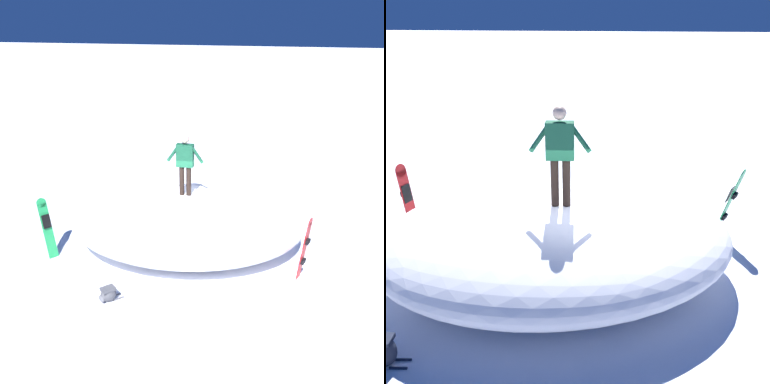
# 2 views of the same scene
# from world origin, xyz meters

# --- Properties ---
(ground) EXTENTS (240.00, 240.00, 0.00)m
(ground) POSITION_xyz_m (0.00, 0.00, 0.00)
(ground) COLOR white
(snow_mound) EXTENTS (6.38, 7.55, 1.46)m
(snow_mound) POSITION_xyz_m (-0.18, -0.52, 0.73)
(snow_mound) COLOR white
(snow_mound) RESTS_ON ground
(snowboarder_standing) EXTENTS (0.27, 1.05, 1.74)m
(snowboarder_standing) POSITION_xyz_m (-0.01, -0.37, 2.47)
(snowboarder_standing) COLOR black
(snowboarder_standing) RESTS_ON snow_mound
(snowboard_primary_upright) EXTENTS (0.32, 0.26, 1.71)m
(snowboard_primary_upright) POSITION_xyz_m (-1.00, -3.85, 0.89)
(snowboard_primary_upright) COLOR red
(snowboard_primary_upright) RESTS_ON ground
(snowboard_secondary_upright) EXTENTS (0.47, 0.54, 1.63)m
(snowboard_secondary_upright) POSITION_xyz_m (-2.02, 2.92, 0.84)
(snowboard_secondary_upright) COLOR #1E8C47
(snowboard_secondary_upright) RESTS_ON ground
(backpack_near) EXTENTS (0.58, 0.51, 0.35)m
(backpack_near) POSITION_xyz_m (-3.42, 0.30, 0.18)
(backpack_near) COLOR #4C4C51
(backpack_near) RESTS_ON ground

